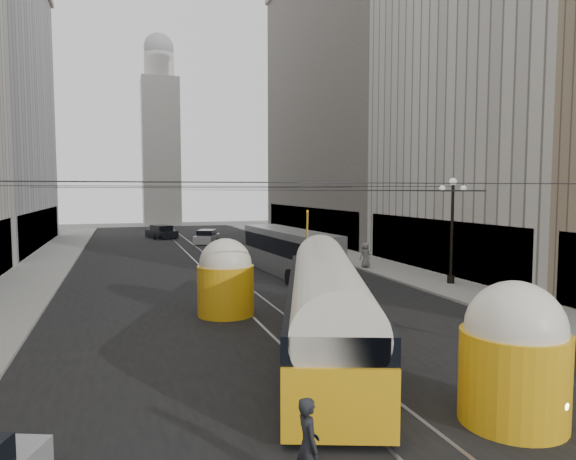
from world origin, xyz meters
TOP-DOWN VIEW (x-y plane):
  - road at (0.00, 32.50)m, footprint 20.00×85.00m
  - sidewalk_left at (-12.00, 36.00)m, footprint 4.00×72.00m
  - sidewalk_right at (12.00, 36.00)m, footprint 4.00×72.00m
  - rail_left at (-0.75, 32.50)m, footprint 0.12×85.00m
  - rail_right at (0.75, 32.50)m, footprint 0.12×85.00m
  - building_right_far at (20.00, 48.00)m, footprint 12.60×32.60m
  - distant_tower at (0.00, 80.00)m, footprint 6.00×6.00m
  - lamppost_right_mid at (12.60, 18.00)m, footprint 1.86×0.44m
  - catenary at (0.12, 31.49)m, footprint 25.00×72.00m
  - streetcar at (0.50, 8.36)m, footprint 7.31×15.74m
  - city_bus at (4.52, 25.05)m, footprint 3.42×12.25m
  - sedan_white_far at (2.37, 47.20)m, footprint 3.52×5.03m
  - sedan_dark_far at (-1.90, 54.87)m, footprint 3.65×5.30m
  - pedestrian_crossing_a at (-3.05, 0.58)m, footprint 0.46×0.70m
  - pedestrian_crossing_b at (-0.77, 2.40)m, footprint 0.73×0.89m
  - pedestrian_sidewalk_right at (10.50, 25.31)m, footprint 0.96×0.69m

SIDE VIEW (x-z plane):
  - road at x=0.00m, z-range -0.01..0.01m
  - rail_left at x=-0.75m, z-range -0.02..0.02m
  - rail_right at x=0.75m, z-range -0.02..0.02m
  - sidewalk_left at x=-12.00m, z-range 0.00..0.15m
  - sidewalk_right at x=12.00m, z-range 0.00..0.15m
  - sedan_white_far at x=2.37m, z-range -0.07..1.40m
  - sedan_dark_far at x=-1.90m, z-range -0.07..1.48m
  - pedestrian_crossing_b at x=-0.77m, z-range 0.00..1.70m
  - pedestrian_crossing_a at x=-3.05m, z-range 0.00..1.88m
  - pedestrian_sidewalk_right at x=10.50m, z-range 0.15..1.94m
  - city_bus at x=4.52m, z-range 0.15..3.22m
  - streetcar at x=0.50m, z-range -0.04..3.59m
  - lamppost_right_mid at x=12.60m, z-range 0.56..6.93m
  - catenary at x=0.12m, z-range 5.77..6.00m
  - distant_tower at x=0.00m, z-range -0.71..30.65m
  - building_right_far at x=20.00m, z-range 0.01..32.61m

